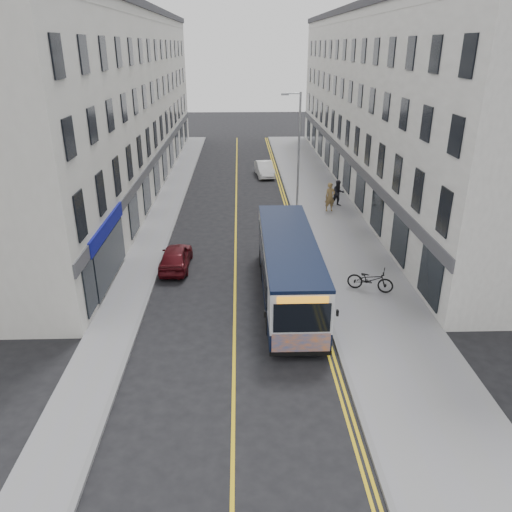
{
  "coord_description": "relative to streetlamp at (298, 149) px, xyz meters",
  "views": [
    {
      "loc": [
        0.31,
        -19.19,
        10.78
      ],
      "look_at": [
        1.01,
        2.39,
        1.6
      ],
      "focal_mm": 35.0,
      "sensor_mm": 36.0,
      "label": 1
    }
  ],
  "objects": [
    {
      "name": "road_centre_line",
      "position": [
        -4.17,
        -2.0,
        -4.38
      ],
      "size": [
        0.12,
        64.0,
        0.01
      ],
      "primitive_type": "cube",
      "color": "gold",
      "rests_on": "ground"
    },
    {
      "name": "city_bus",
      "position": [
        -1.73,
        -12.86,
        -2.79
      ],
      "size": [
        2.35,
        10.05,
        2.92
      ],
      "color": "black",
      "rests_on": "ground"
    },
    {
      "name": "car_maroon",
      "position": [
        -7.25,
        -9.28,
        -3.75
      ],
      "size": [
        1.55,
        3.72,
        1.26
      ],
      "primitive_type": "imported",
      "rotation": [
        0.0,
        0.0,
        3.12
      ],
      "color": "#520D14",
      "rests_on": "ground"
    },
    {
      "name": "kerb_east",
      "position": [
        -0.17,
        -2.0,
        -4.32
      ],
      "size": [
        0.18,
        64.0,
        0.13
      ],
      "primitive_type": "cube",
      "color": "slate",
      "rests_on": "ground"
    },
    {
      "name": "ground",
      "position": [
        -4.17,
        -14.0,
        -4.38
      ],
      "size": [
        140.0,
        140.0,
        0.0
      ],
      "primitive_type": "plane",
      "color": "black",
      "rests_on": "ground"
    },
    {
      "name": "terrace_east",
      "position": [
        7.33,
        7.0,
        2.12
      ],
      "size": [
        6.0,
        46.0,
        13.0
      ],
      "primitive_type": "cube",
      "color": "white",
      "rests_on": "ground"
    },
    {
      "name": "pedestrian_near",
      "position": [
        2.32,
        -0.25,
        -3.27
      ],
      "size": [
        0.8,
        0.61,
        1.98
      ],
      "primitive_type": "imported",
      "rotation": [
        0.0,
        0.0,
        0.2
      ],
      "color": "olive",
      "rests_on": "pavement_east"
    },
    {
      "name": "terrace_west",
      "position": [
        -13.17,
        7.0,
        2.12
      ],
      "size": [
        6.0,
        46.0,
        13.0
      ],
      "primitive_type": "cube",
      "color": "silver",
      "rests_on": "ground"
    },
    {
      "name": "bicycle",
      "position": [
        2.16,
        -12.42,
        -3.7
      ],
      "size": [
        2.26,
        1.48,
        1.12
      ],
      "primitive_type": "imported",
      "rotation": [
        0.0,
        0.0,
        1.19
      ],
      "color": "black",
      "rests_on": "pavement_east"
    },
    {
      "name": "car_white",
      "position": [
        -1.68,
        10.3,
        -3.74
      ],
      "size": [
        1.73,
        3.99,
        1.28
      ],
      "primitive_type": "imported",
      "rotation": [
        0.0,
        0.0,
        0.1
      ],
      "color": "white",
      "rests_on": "ground"
    },
    {
      "name": "pavement_east",
      "position": [
        2.08,
        -2.0,
        -4.32
      ],
      "size": [
        4.5,
        64.0,
        0.12
      ],
      "primitive_type": "cube",
      "color": "gray",
      "rests_on": "ground"
    },
    {
      "name": "kerb_west",
      "position": [
        -8.17,
        -2.0,
        -4.32
      ],
      "size": [
        0.18,
        64.0,
        0.13
      ],
      "primitive_type": "cube",
      "color": "slate",
      "rests_on": "ground"
    },
    {
      "name": "road_dbl_yellow_outer",
      "position": [
        -0.42,
        -2.0,
        -4.38
      ],
      "size": [
        0.1,
        64.0,
        0.01
      ],
      "primitive_type": "cube",
      "color": "gold",
      "rests_on": "ground"
    },
    {
      "name": "streetlamp",
      "position": [
        0.0,
        0.0,
        0.0
      ],
      "size": [
        1.32,
        0.18,
        8.0
      ],
      "color": "#919399",
      "rests_on": "ground"
    },
    {
      "name": "pedestrian_far",
      "position": [
        3.1,
        0.9,
        -3.33
      ],
      "size": [
        1.04,
        0.89,
        1.86
      ],
      "primitive_type": "imported",
      "rotation": [
        0.0,
        0.0,
        0.23
      ],
      "color": "black",
      "rests_on": "pavement_east"
    },
    {
      "name": "pavement_west",
      "position": [
        -9.17,
        -2.0,
        -4.32
      ],
      "size": [
        2.0,
        64.0,
        0.12
      ],
      "primitive_type": "cube",
      "color": "gray",
      "rests_on": "ground"
    },
    {
      "name": "road_dbl_yellow_inner",
      "position": [
        -0.62,
        -2.0,
        -4.38
      ],
      "size": [
        0.1,
        64.0,
        0.01
      ],
      "primitive_type": "cube",
      "color": "gold",
      "rests_on": "ground"
    }
  ]
}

